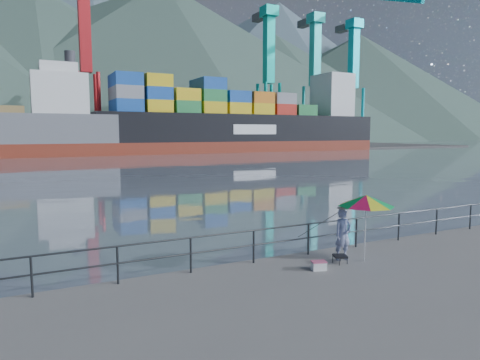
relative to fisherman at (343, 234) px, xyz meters
name	(u,v)px	position (x,y,z in m)	size (l,w,h in m)	color
ground	(418,337)	(-1.61, -4.25, -1.05)	(24.00, 11.00, 0.50)	slate
harbor_water	(51,145)	(-1.61, 129.25, -0.80)	(500.00, 280.00, 0.00)	slate
far_dock	(107,149)	(8.39, 92.25, -0.80)	(200.00, 40.00, 0.40)	#514F4C
guardrail	(282,242)	(-1.61, 0.95, -0.27)	(22.00, 0.06, 1.03)	#2D3033
mountains	(124,67)	(37.21, 206.99, 34.75)	(600.00, 332.80, 80.00)	#385147
port_cranes	(205,80)	(29.39, 83.25, 15.20)	(116.00, 28.00, 38.40)	#B10B0C
container_stacks	(202,135)	(32.22, 92.58, 2.45)	(58.00, 5.40, 7.80)	red
fisherman	(343,234)	(0.00, 0.00, 0.00)	(0.58, 0.38, 1.59)	navy
beach_umbrella	(366,201)	(0.49, -0.43, 1.08)	(1.97, 1.97, 2.05)	white
folding_stool	(340,259)	(-0.31, -0.26, -0.66)	(0.50, 0.50, 0.25)	black
cooler_bag	(319,266)	(-1.26, -0.48, -0.68)	(0.40, 0.26, 0.23)	white
fishing_rod	(318,251)	(-0.09, 1.10, -0.80)	(0.02, 0.02, 1.91)	black
container_ship	(250,124)	(35.84, 73.07, 5.01)	(62.86, 10.48, 18.10)	maroon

